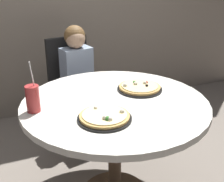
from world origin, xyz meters
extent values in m
cylinder|color=silver|center=(0.00, 0.00, 0.73)|extent=(1.19, 1.19, 0.04)
cylinder|color=#4C3826|center=(0.00, 0.00, 0.36)|extent=(0.09, 0.09, 0.69)
cube|color=black|center=(0.00, 0.89, 0.43)|extent=(0.47, 0.47, 0.04)
cube|color=black|center=(-0.03, 1.06, 0.69)|extent=(0.40, 0.11, 0.52)
cylinder|color=black|center=(-0.14, 0.69, 0.21)|extent=(0.04, 0.04, 0.41)
cylinder|color=black|center=(0.20, 0.75, 0.21)|extent=(0.04, 0.04, 0.41)
cylinder|color=black|center=(-0.20, 1.02, 0.21)|extent=(0.04, 0.04, 0.41)
cylinder|color=black|center=(0.14, 1.09, 0.21)|extent=(0.04, 0.04, 0.41)
cube|color=#3F4766|center=(0.03, 0.73, 0.23)|extent=(0.30, 0.36, 0.45)
cube|color=#8C9EB7|center=(0.00, 0.87, 0.67)|extent=(0.29, 0.21, 0.44)
sphere|color=tan|center=(0.00, 0.87, 0.97)|extent=(0.17, 0.17, 0.17)
sphere|color=brown|center=(0.00, 0.89, 0.99)|extent=(0.18, 0.18, 0.18)
cylinder|color=black|center=(0.23, 0.11, 0.76)|extent=(0.31, 0.31, 0.01)
cylinder|color=tan|center=(0.23, 0.11, 0.77)|extent=(0.29, 0.29, 0.02)
cylinder|color=beige|center=(0.23, 0.11, 0.78)|extent=(0.25, 0.25, 0.01)
sphere|color=beige|center=(0.13, 0.13, 0.79)|extent=(0.03, 0.03, 0.03)
sphere|color=beige|center=(0.21, 0.13, 0.79)|extent=(0.03, 0.03, 0.03)
sphere|color=beige|center=(0.28, 0.12, 0.79)|extent=(0.03, 0.03, 0.03)
sphere|color=#387F33|center=(0.22, 0.16, 0.79)|extent=(0.02, 0.02, 0.02)
sphere|color=black|center=(0.27, 0.07, 0.79)|extent=(0.02, 0.02, 0.02)
sphere|color=#B2231E|center=(0.30, 0.13, 0.79)|extent=(0.02, 0.02, 0.02)
cylinder|color=black|center=(-0.15, -0.20, 0.76)|extent=(0.31, 0.31, 0.01)
cylinder|color=tan|center=(-0.15, -0.20, 0.77)|extent=(0.28, 0.28, 0.02)
cylinder|color=beige|center=(-0.15, -0.20, 0.78)|extent=(0.25, 0.25, 0.01)
sphere|color=#387F33|center=(-0.16, -0.27, 0.79)|extent=(0.03, 0.03, 0.03)
sphere|color=beige|center=(-0.05, -0.22, 0.79)|extent=(0.03, 0.03, 0.03)
sphere|color=beige|center=(-0.15, -0.28, 0.79)|extent=(0.03, 0.03, 0.03)
sphere|color=beige|center=(-0.17, -0.26, 0.79)|extent=(0.03, 0.03, 0.03)
sphere|color=beige|center=(-0.17, -0.12, 0.79)|extent=(0.02, 0.02, 0.02)
cylinder|color=#B73333|center=(-0.50, 0.05, 0.83)|extent=(0.08, 0.08, 0.16)
cylinder|color=white|center=(-0.48, 0.05, 0.95)|extent=(0.03, 0.03, 0.22)
camera|label=1|loc=(-0.68, -1.58, 1.54)|focal=47.93mm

